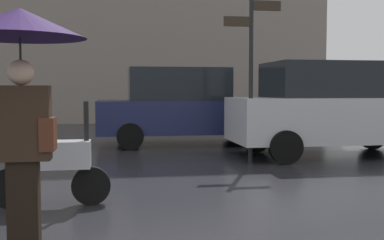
{
  "coord_description": "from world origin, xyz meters",
  "views": [
    {
      "loc": [
        0.17,
        -2.61,
        1.38
      ],
      "look_at": [
        1.26,
        4.1,
        0.93
      ],
      "focal_mm": 44.21,
      "sensor_mm": 36.0,
      "label": 1
    }
  ],
  "objects_px": {
    "pedestrian_with_umbrella": "(21,56)",
    "parked_scooter": "(46,160)",
    "parked_car_right": "(332,109)",
    "parked_car_left": "(184,106)",
    "street_signpost": "(251,60)"
  },
  "relations": [
    {
      "from": "parked_scooter",
      "to": "parked_car_right",
      "type": "xyz_separation_m",
      "value": [
        5.21,
        3.45,
        0.42
      ]
    },
    {
      "from": "pedestrian_with_umbrella",
      "to": "parked_car_right",
      "type": "xyz_separation_m",
      "value": [
        5.17,
        5.01,
        -0.68
      ]
    },
    {
      "from": "parked_car_left",
      "to": "parked_car_right",
      "type": "bearing_deg",
      "value": 125.09
    },
    {
      "from": "parked_car_right",
      "to": "street_signpost",
      "type": "distance_m",
      "value": 2.21
    },
    {
      "from": "parked_car_left",
      "to": "pedestrian_with_umbrella",
      "type": "bearing_deg",
      "value": 58.95
    },
    {
      "from": "parked_car_left",
      "to": "street_signpost",
      "type": "relative_size",
      "value": 1.38
    },
    {
      "from": "parked_scooter",
      "to": "street_signpost",
      "type": "xyz_separation_m",
      "value": [
        3.31,
        2.84,
        1.36
      ]
    },
    {
      "from": "parked_car_right",
      "to": "street_signpost",
      "type": "xyz_separation_m",
      "value": [
        -1.91,
        -0.61,
        0.94
      ]
    },
    {
      "from": "pedestrian_with_umbrella",
      "to": "parked_scooter",
      "type": "distance_m",
      "value": 1.9
    },
    {
      "from": "parked_car_left",
      "to": "street_signpost",
      "type": "bearing_deg",
      "value": 92.11
    },
    {
      "from": "parked_car_left",
      "to": "street_signpost",
      "type": "xyz_separation_m",
      "value": [
        0.82,
        -3.07,
        0.96
      ]
    },
    {
      "from": "parked_car_right",
      "to": "street_signpost",
      "type": "relative_size",
      "value": 1.34
    },
    {
      "from": "parked_scooter",
      "to": "parked_car_right",
      "type": "relative_size",
      "value": 0.33
    },
    {
      "from": "parked_scooter",
      "to": "street_signpost",
      "type": "bearing_deg",
      "value": 36.31
    },
    {
      "from": "pedestrian_with_umbrella",
      "to": "parked_scooter",
      "type": "relative_size",
      "value": 1.47
    }
  ]
}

